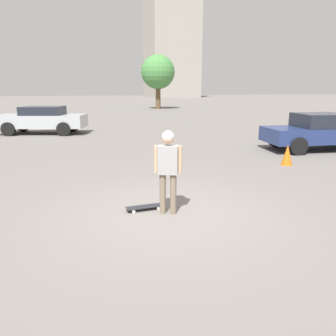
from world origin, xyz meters
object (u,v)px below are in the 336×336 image
at_px(person, 168,164).
at_px(car_parked_far, 42,119).
at_px(skateboard, 145,207).
at_px(car_parked_near, 318,131).
at_px(traffic_cone, 287,155).

distance_m(person, car_parked_far, 13.46).
distance_m(person, skateboard, 1.06).
distance_m(car_parked_near, traffic_cone, 3.44).
height_order(car_parked_far, traffic_cone, car_parked_far).
bearing_deg(skateboard, traffic_cone, -157.30).
relative_size(person, car_parked_near, 0.38).
bearing_deg(skateboard, car_parked_far, -81.60).
height_order(person, traffic_cone, person).
relative_size(car_parked_far, traffic_cone, 7.54).
relative_size(person, car_parked_far, 0.33).
relative_size(person, traffic_cone, 2.50).
height_order(skateboard, car_parked_far, car_parked_far).
distance_m(skateboard, traffic_cone, 5.85).
height_order(person, car_parked_near, person).
xyz_separation_m(person, car_parked_near, (-7.69, -4.76, -0.25)).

